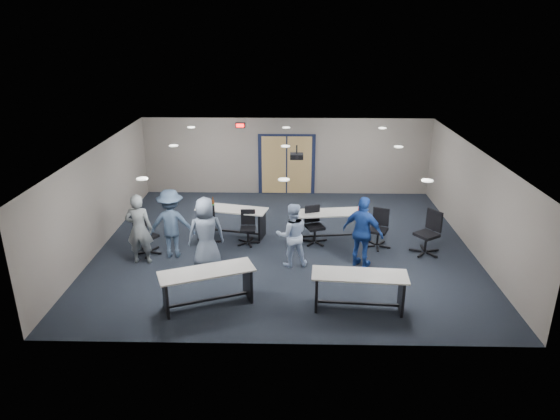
{
  "coord_description": "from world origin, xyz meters",
  "views": [
    {
      "loc": [
        0.14,
        -12.51,
        5.77
      ],
      "look_at": [
        -0.13,
        -0.3,
        1.15
      ],
      "focal_mm": 32.0,
      "sensor_mm": 36.0,
      "label": 1
    }
  ],
  "objects_px": {
    "chair_back_b": "(248,228)",
    "table_back_left": "(232,217)",
    "chair_loose_left": "(147,235)",
    "person_navy": "(363,232)",
    "chair_back_c": "(315,226)",
    "person_gray": "(139,229)",
    "person_back": "(171,223)",
    "person_plaid": "(206,233)",
    "table_front_right": "(359,285)",
    "chair_loose_right": "(427,233)",
    "chair_back_d": "(378,229)",
    "table_front_left": "(207,282)",
    "chair_back_a": "(207,226)",
    "table_back_right": "(332,220)",
    "person_lightblue": "(292,235)"
  },
  "relations": [
    {
      "from": "table_front_right",
      "to": "table_back_left",
      "type": "bearing_deg",
      "value": 133.53
    },
    {
      "from": "chair_back_b",
      "to": "person_lightblue",
      "type": "height_order",
      "value": "person_lightblue"
    },
    {
      "from": "chair_back_b",
      "to": "chair_loose_left",
      "type": "relative_size",
      "value": 0.9
    },
    {
      "from": "person_plaid",
      "to": "person_navy",
      "type": "bearing_deg",
      "value": 166.36
    },
    {
      "from": "chair_back_a",
      "to": "chair_back_d",
      "type": "distance_m",
      "value": 4.67
    },
    {
      "from": "chair_loose_left",
      "to": "person_lightblue",
      "type": "bearing_deg",
      "value": -68.53
    },
    {
      "from": "person_back",
      "to": "table_front_right",
      "type": "bearing_deg",
      "value": 147.0
    },
    {
      "from": "person_navy",
      "to": "chair_loose_left",
      "type": "bearing_deg",
      "value": 27.75
    },
    {
      "from": "chair_loose_left",
      "to": "person_back",
      "type": "xyz_separation_m",
      "value": [
        0.71,
        -0.12,
        0.39
      ]
    },
    {
      "from": "chair_back_a",
      "to": "person_lightblue",
      "type": "relative_size",
      "value": 0.62
    },
    {
      "from": "chair_loose_right",
      "to": "person_navy",
      "type": "bearing_deg",
      "value": -101.95
    },
    {
      "from": "table_back_left",
      "to": "person_plaid",
      "type": "distance_m",
      "value": 2.09
    },
    {
      "from": "table_front_left",
      "to": "chair_back_b",
      "type": "xyz_separation_m",
      "value": [
        0.61,
        3.2,
        -0.09
      ]
    },
    {
      "from": "chair_back_c",
      "to": "chair_back_d",
      "type": "relative_size",
      "value": 0.98
    },
    {
      "from": "table_front_right",
      "to": "chair_back_d",
      "type": "height_order",
      "value": "chair_back_d"
    },
    {
      "from": "person_gray",
      "to": "person_lightblue",
      "type": "distance_m",
      "value": 3.83
    },
    {
      "from": "table_front_right",
      "to": "chair_back_a",
      "type": "xyz_separation_m",
      "value": [
        -3.75,
        3.28,
        -0.04
      ]
    },
    {
      "from": "person_gray",
      "to": "person_navy",
      "type": "bearing_deg",
      "value": 177.89
    },
    {
      "from": "person_gray",
      "to": "person_back",
      "type": "relative_size",
      "value": 1.0
    },
    {
      "from": "chair_back_a",
      "to": "person_back",
      "type": "relative_size",
      "value": 0.56
    },
    {
      "from": "chair_loose_right",
      "to": "person_plaid",
      "type": "height_order",
      "value": "person_plaid"
    },
    {
      "from": "table_front_right",
      "to": "chair_loose_right",
      "type": "xyz_separation_m",
      "value": [
        2.12,
        2.76,
        0.03
      ]
    },
    {
      "from": "table_back_right",
      "to": "table_front_right",
      "type": "bearing_deg",
      "value": -92.58
    },
    {
      "from": "chair_back_b",
      "to": "chair_loose_right",
      "type": "height_order",
      "value": "chair_loose_right"
    },
    {
      "from": "chair_back_b",
      "to": "table_back_left",
      "type": "bearing_deg",
      "value": 128.94
    },
    {
      "from": "table_back_left",
      "to": "person_plaid",
      "type": "height_order",
      "value": "person_plaid"
    },
    {
      "from": "chair_back_a",
      "to": "table_front_right",
      "type": "bearing_deg",
      "value": -48.13
    },
    {
      "from": "chair_back_c",
      "to": "chair_loose_left",
      "type": "relative_size",
      "value": 0.99
    },
    {
      "from": "table_back_left",
      "to": "person_lightblue",
      "type": "xyz_separation_m",
      "value": [
        1.72,
        -1.86,
        0.26
      ]
    },
    {
      "from": "chair_loose_left",
      "to": "person_navy",
      "type": "bearing_deg",
      "value": -66.02
    },
    {
      "from": "table_front_right",
      "to": "chair_back_c",
      "type": "bearing_deg",
      "value": 107.59
    },
    {
      "from": "chair_back_b",
      "to": "person_plaid",
      "type": "bearing_deg",
      "value": -123.88
    },
    {
      "from": "chair_back_c",
      "to": "person_plaid",
      "type": "bearing_deg",
      "value": -170.73
    },
    {
      "from": "table_front_left",
      "to": "table_back_right",
      "type": "xyz_separation_m",
      "value": [
        2.93,
        3.56,
        0.0
      ]
    },
    {
      "from": "person_plaid",
      "to": "person_navy",
      "type": "height_order",
      "value": "same"
    },
    {
      "from": "person_lightblue",
      "to": "person_back",
      "type": "distance_m",
      "value": 3.14
    },
    {
      "from": "chair_back_b",
      "to": "person_navy",
      "type": "relative_size",
      "value": 0.51
    },
    {
      "from": "table_front_right",
      "to": "person_plaid",
      "type": "relative_size",
      "value": 1.12
    },
    {
      "from": "table_front_right",
      "to": "table_back_right",
      "type": "distance_m",
      "value": 3.65
    },
    {
      "from": "table_back_left",
      "to": "chair_back_c",
      "type": "xyz_separation_m",
      "value": [
        2.36,
        -0.5,
        -0.04
      ]
    },
    {
      "from": "chair_back_b",
      "to": "person_navy",
      "type": "distance_m",
      "value": 3.25
    },
    {
      "from": "person_plaid",
      "to": "person_navy",
      "type": "relative_size",
      "value": 1.0
    },
    {
      "from": "chair_loose_left",
      "to": "table_back_right",
      "type": "bearing_deg",
      "value": -47.93
    },
    {
      "from": "chair_back_a",
      "to": "chair_back_b",
      "type": "xyz_separation_m",
      "value": [
        1.12,
        -0.01,
        -0.04
      ]
    },
    {
      "from": "chair_back_d",
      "to": "person_back",
      "type": "bearing_deg",
      "value": -149.77
    },
    {
      "from": "chair_back_a",
      "to": "person_gray",
      "type": "xyz_separation_m",
      "value": [
        -1.5,
        -1.2,
        0.4
      ]
    },
    {
      "from": "person_navy",
      "to": "person_plaid",
      "type": "bearing_deg",
      "value": 36.02
    },
    {
      "from": "table_back_left",
      "to": "chair_back_c",
      "type": "distance_m",
      "value": 2.41
    },
    {
      "from": "table_back_left",
      "to": "person_lightblue",
      "type": "relative_size",
      "value": 1.28
    },
    {
      "from": "table_front_right",
      "to": "person_plaid",
      "type": "height_order",
      "value": "person_plaid"
    }
  ]
}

